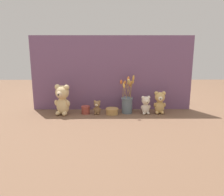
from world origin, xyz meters
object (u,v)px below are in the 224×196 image
teddy_bear_small (146,105)px  flower_vase (127,102)px  teddy_bear_large (62,99)px  teddy_bear_tiny (97,107)px  decorative_tin_tall (86,110)px  teddy_bear_medium (160,102)px  decorative_tin_short (112,111)px

teddy_bear_small → flower_vase: flower_vase is taller
teddy_bear_large → teddy_bear_small: bearing=0.9°
teddy_bear_tiny → flower_vase: flower_vase is taller
decorative_tin_tall → flower_vase: bearing=3.0°
teddy_bear_medium → teddy_bear_large: bearing=-178.2°
teddy_bear_small → teddy_bear_tiny: (-0.43, -0.01, -0.02)m
teddy_bear_large → teddy_bear_medium: teddy_bear_large is taller
teddy_bear_medium → decorative_tin_short: bearing=-177.2°
teddy_bear_small → teddy_bear_tiny: teddy_bear_small is taller
flower_vase → decorative_tin_short: 0.16m
teddy_bear_small → decorative_tin_tall: teddy_bear_small is taller
teddy_bear_medium → teddy_bear_tiny: (-0.56, -0.02, -0.04)m
teddy_bear_medium → teddy_bear_tiny: teddy_bear_medium is taller
teddy_bear_large → teddy_bear_medium: 0.87m
decorative_tin_short → flower_vase: bearing=16.5°
teddy_bear_medium → teddy_bear_small: 0.13m
teddy_bear_medium → teddy_bear_small: (-0.13, -0.01, -0.02)m
teddy_bear_small → decorative_tin_tall: (-0.54, 0.01, -0.05)m
teddy_bear_large → teddy_bear_tiny: teddy_bear_large is taller
teddy_bear_tiny → decorative_tin_short: size_ratio=1.11×
flower_vase → decorative_tin_short: (-0.13, -0.04, -0.08)m
teddy_bear_tiny → decorative_tin_short: (0.14, 0.00, -0.04)m
decorative_tin_short → teddy_bear_large: bearing=-179.3°
flower_vase → decorative_tin_tall: (-0.38, -0.02, -0.07)m
teddy_bear_medium → decorative_tin_tall: (-0.67, -0.00, -0.07)m
teddy_bear_small → decorative_tin_tall: size_ratio=2.11×
teddy_bear_large → flower_vase: bearing=4.5°
teddy_bear_medium → decorative_tin_tall: bearing=-179.9°
teddy_bear_small → decorative_tin_tall: 0.54m
teddy_bear_large → teddy_bear_medium: size_ratio=1.33×
teddy_bear_large → decorative_tin_short: teddy_bear_large is taller
teddy_bear_medium → teddy_bear_tiny: 0.56m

